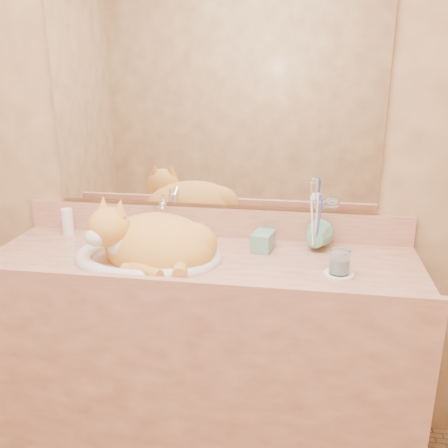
% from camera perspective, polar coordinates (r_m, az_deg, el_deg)
% --- Properties ---
extents(wall_back, '(2.40, 0.02, 2.50)m').
position_cam_1_polar(wall_back, '(2.00, -1.26, 9.65)').
color(wall_back, olive).
rests_on(wall_back, ground).
extents(vanity_counter, '(1.60, 0.55, 0.85)m').
position_cam_1_polar(vanity_counter, '(2.04, -2.55, -15.14)').
color(vanity_counter, '#985844').
rests_on(vanity_counter, floor).
extents(mirror, '(1.30, 0.02, 0.80)m').
position_cam_1_polar(mirror, '(1.98, -1.35, 13.62)').
color(mirror, white).
rests_on(mirror, wall_back).
extents(sink_basin, '(0.62, 0.55, 0.17)m').
position_cam_1_polar(sink_basin, '(1.84, -8.70, -1.41)').
color(sink_basin, white).
rests_on(sink_basin, vanity_counter).
extents(faucet, '(0.08, 0.13, 0.17)m').
position_cam_1_polar(faucet, '(2.03, -6.95, 0.53)').
color(faucet, white).
rests_on(faucet, vanity_counter).
extents(cat, '(0.54, 0.49, 0.24)m').
position_cam_1_polar(cat, '(1.83, -8.30, -1.84)').
color(cat, '#CA822E').
rests_on(cat, sink_basin).
extents(soap_dispenser, '(0.08, 0.09, 0.16)m').
position_cam_1_polar(soap_dispenser, '(1.86, 4.06, -1.20)').
color(soap_dispenser, '#66A488').
rests_on(soap_dispenser, vanity_counter).
extents(toothbrush_cup, '(0.13, 0.13, 0.10)m').
position_cam_1_polar(toothbrush_cup, '(1.90, 10.31, -1.95)').
color(toothbrush_cup, '#66A488').
rests_on(toothbrush_cup, vanity_counter).
extents(toothbrushes, '(0.04, 0.04, 0.24)m').
position_cam_1_polar(toothbrushes, '(1.87, 10.46, 0.63)').
color(toothbrushes, white).
rests_on(toothbrushes, toothbrush_cup).
extents(saucer, '(0.10, 0.10, 0.01)m').
position_cam_1_polar(saucer, '(1.74, 12.97, -5.64)').
color(saucer, white).
rests_on(saucer, vanity_counter).
extents(water_glass, '(0.07, 0.07, 0.08)m').
position_cam_1_polar(water_glass, '(1.72, 13.07, -4.25)').
color(water_glass, white).
rests_on(water_glass, saucer).
extents(lotion_bottle, '(0.05, 0.05, 0.11)m').
position_cam_1_polar(lotion_bottle, '(2.18, -17.44, 0.24)').
color(lotion_bottle, white).
rests_on(lotion_bottle, vanity_counter).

